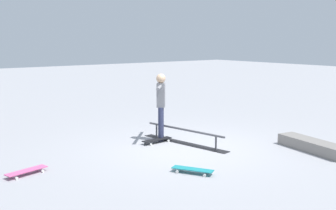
# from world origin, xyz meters

# --- Properties ---
(ground_plane) EXTENTS (60.00, 60.00, 0.00)m
(ground_plane) POSITION_xyz_m (0.00, 0.00, 0.00)
(ground_plane) COLOR #9E9EA3
(grind_rail) EXTENTS (2.52, 0.68, 0.37)m
(grind_rail) POSITION_xyz_m (0.30, -0.23, 0.16)
(grind_rail) COLOR black
(grind_rail) RESTS_ON ground_plane
(skate_ledge) EXTENTS (1.81, 0.74, 0.25)m
(skate_ledge) POSITION_xyz_m (-2.00, -2.11, 0.13)
(skate_ledge) COLOR gray
(skate_ledge) RESTS_ON ground_plane
(skater_main) EXTENTS (1.05, 0.97, 1.68)m
(skater_main) POSITION_xyz_m (0.90, 0.03, 0.97)
(skater_main) COLOR #2D3351
(skater_main) RESTS_ON ground_plane
(skateboard_main) EXTENTS (0.29, 0.81, 0.09)m
(skateboard_main) POSITION_xyz_m (0.76, 0.26, 0.07)
(skateboard_main) COLOR black
(skateboard_main) RESTS_ON ground_plane
(loose_skateboard_teal) EXTENTS (0.79, 0.57, 0.09)m
(loose_skateboard_teal) POSITION_xyz_m (-1.53, 1.07, 0.07)
(loose_skateboard_teal) COLOR teal
(loose_skateboard_teal) RESTS_ON ground_plane
(loose_skateboard_pink) EXTENTS (0.39, 0.82, 0.09)m
(loose_skateboard_pink) POSITION_xyz_m (0.29, 3.61, 0.07)
(loose_skateboard_pink) COLOR #E05993
(loose_skateboard_pink) RESTS_ON ground_plane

